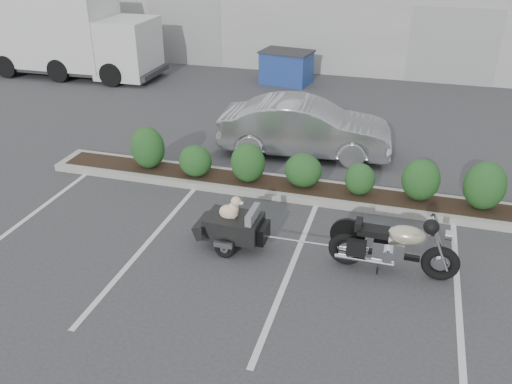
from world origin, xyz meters
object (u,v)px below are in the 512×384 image
(sedan, at_px, (305,128))
(dumpster, at_px, (286,67))
(motorcycle, at_px, (393,247))
(pet_trailer, at_px, (233,225))
(delivery_truck, at_px, (74,37))

(sedan, bearing_deg, dumpster, 12.64)
(motorcycle, bearing_deg, dumpster, 112.94)
(pet_trailer, relative_size, delivery_truck, 0.27)
(sedan, bearing_deg, delivery_truck, 57.66)
(pet_trailer, relative_size, sedan, 0.41)
(sedan, bearing_deg, pet_trailer, 170.52)
(motorcycle, xyz_separation_m, sedan, (-2.42, 4.58, 0.19))
(motorcycle, distance_m, sedan, 5.18)
(sedan, distance_m, dumpster, 6.39)
(motorcycle, xyz_separation_m, pet_trailer, (-2.78, 0.02, -0.06))
(pet_trailer, height_order, dumpster, dumpster)
(sedan, xyz_separation_m, dumpster, (-1.93, 6.09, -0.11))
(delivery_truck, bearing_deg, dumpster, 7.68)
(motorcycle, relative_size, pet_trailer, 1.26)
(sedan, height_order, dumpster, sedan)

